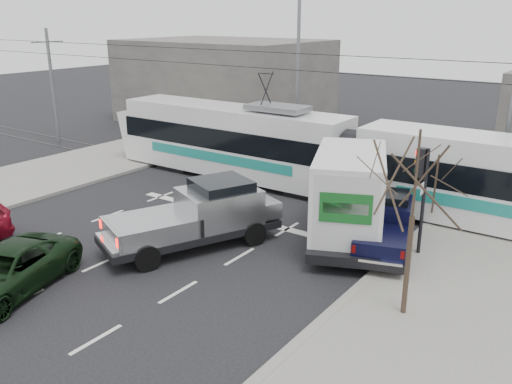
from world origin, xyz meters
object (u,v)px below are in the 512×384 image
Objects in this scene: traffic_signal at (422,178)px; street_lamp_near at (510,83)px; tram at (354,160)px; street_lamp_far at (295,65)px; silver_pickup at (201,215)px; bare_tree at (416,183)px; box_truck at (349,195)px; green_car at (6,271)px; navy_pickup at (385,224)px.

traffic_signal is 7.91m from street_lamp_near.
street_lamp_far is at bearing 138.94° from tram.
street_lamp_near is 13.76m from silver_pickup.
bare_tree is at bearing 19.76° from silver_pickup.
traffic_signal is 2.76m from box_truck.
street_lamp_near is at bearing 34.28° from tram.
box_truck reaches higher than green_car.
traffic_signal reaches higher than silver_pickup.
bare_tree is 0.56× the size of street_lamp_near.
tram is (-5.36, 7.99, -1.94)m from bare_tree.
bare_tree is 11.77m from green_car.
silver_pickup is at bearing -123.84° from street_lamp_near.
tram reaches higher than bare_tree.
traffic_signal reaches higher than green_car.
navy_pickup is (1.48, -0.22, -0.71)m from box_truck.
bare_tree is 1.04× the size of green_car.
green_car is (-6.34, -9.43, -0.98)m from box_truck.
silver_pickup is at bearing 175.76° from bare_tree.
tram is at bearing 97.08° from silver_pickup.
tram is at bearing -40.62° from street_lamp_far.
street_lamp_far reaches higher than bare_tree.
box_truck is at bearing 178.34° from traffic_signal.
traffic_signal is 13.07m from green_car.
tram is 3.91× the size of silver_pickup.
bare_tree is 0.56× the size of street_lamp_far.
tram is (-4.23, 3.99, -0.89)m from traffic_signal.
tram is 5.29m from navy_pickup.
silver_pickup is at bearing -161.64° from box_truck.
tram is at bearing 53.16° from green_car.
green_car is (-8.88, -9.36, -2.07)m from traffic_signal.
navy_pickup is at bearing -45.17° from street_lamp_far.
street_lamp_near reaches higher than box_truck.
green_car is (-9.72, -16.86, -4.44)m from street_lamp_near.
tram is at bearing 90.13° from box_truck.
traffic_signal is at bearing -24.90° from box_truck.
street_lamp_near reaches higher than bare_tree.
bare_tree reaches higher than green_car.
street_lamp_far is at bearing 107.50° from box_truck.
street_lamp_far is 14.24m from navy_pickup.
traffic_signal is 0.75× the size of green_car.
street_lamp_far is 1.28× the size of box_truck.
box_truck is (1.69, -3.91, -0.20)m from tram.
street_lamp_near is at bearing 91.42° from bare_tree.
tram is (6.43, -5.51, -3.26)m from street_lamp_far.
box_truck is (8.12, -9.43, -3.46)m from street_lamp_far.
bare_tree is 17.97m from street_lamp_far.
silver_pickup is 1.36× the size of green_car.
navy_pickup is at bearing -171.96° from traffic_signal.
traffic_signal is 7.52m from silver_pickup.
silver_pickup is (4.17, -12.94, -3.99)m from street_lamp_far.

